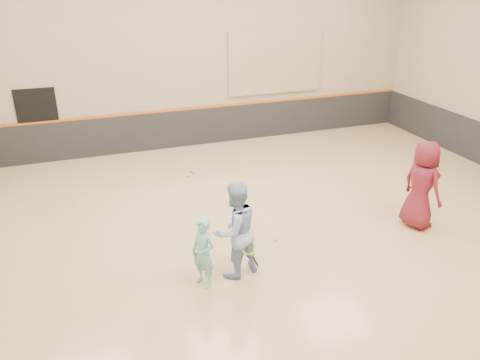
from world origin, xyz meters
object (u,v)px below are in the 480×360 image
object	(u,v)px
instructor	(235,230)
young_man	(422,185)
spare_racket	(188,169)
girl	(203,253)

from	to	relation	value
instructor	young_man	size ratio (longest dim) A/B	0.94
instructor	spare_racket	bearing A→B (deg)	-112.80
instructor	spare_racket	world-z (taller)	instructor
spare_racket	young_man	bearing A→B (deg)	-50.08
girl	spare_racket	world-z (taller)	girl
young_man	instructor	bearing A→B (deg)	87.45
girl	young_man	distance (m)	5.04
girl	young_man	bearing A→B (deg)	64.66
young_man	spare_racket	bearing A→B (deg)	32.34
instructor	young_man	world-z (taller)	young_man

